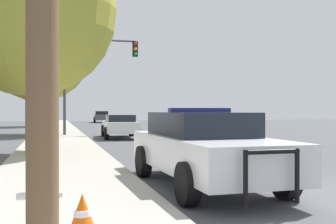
{
  "coord_description": "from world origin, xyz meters",
  "views": [
    {
      "loc": [
        -5.28,
        -6.39,
        1.53
      ],
      "look_at": [
        -0.24,
        12.24,
        1.45
      ],
      "focal_mm": 45.0,
      "sensor_mm": 36.0,
      "label": 1
    }
  ],
  "objects_px": {
    "tree_sidewalk_far": "(44,70)",
    "traffic_cone": "(82,215)",
    "car_background_oncoming": "(179,123)",
    "car_background_midblock": "(120,125)",
    "fire_hydrant": "(40,193)",
    "tree_sidewalk_mid": "(39,51)",
    "tree_sidewalk_near": "(30,10)",
    "police_car": "(203,147)",
    "car_background_distant": "(102,116)",
    "traffic_light": "(94,66)"
  },
  "relations": [
    {
      "from": "tree_sidewalk_far",
      "to": "traffic_cone",
      "type": "relative_size",
      "value": 16.2
    },
    {
      "from": "car_background_oncoming",
      "to": "car_background_midblock",
      "type": "distance_m",
      "value": 5.65
    },
    {
      "from": "car_background_oncoming",
      "to": "car_background_midblock",
      "type": "xyz_separation_m",
      "value": [
        -4.47,
        -3.47,
        -0.01
      ]
    },
    {
      "from": "car_background_midblock",
      "to": "fire_hydrant",
      "type": "bearing_deg",
      "value": -98.28
    },
    {
      "from": "tree_sidewalk_mid",
      "to": "tree_sidewalk_near",
      "type": "xyz_separation_m",
      "value": [
        0.13,
        -12.61,
        -0.35
      ]
    },
    {
      "from": "police_car",
      "to": "tree_sidewalk_far",
      "type": "height_order",
      "value": "tree_sidewalk_far"
    },
    {
      "from": "car_background_midblock",
      "to": "car_background_distant",
      "type": "distance_m",
      "value": 29.36
    },
    {
      "from": "tree_sidewalk_far",
      "to": "police_car",
      "type": "bearing_deg",
      "value": -83.48
    },
    {
      "from": "car_background_midblock",
      "to": "tree_sidewalk_far",
      "type": "height_order",
      "value": "tree_sidewalk_far"
    },
    {
      "from": "police_car",
      "to": "tree_sidewalk_near",
      "type": "height_order",
      "value": "tree_sidewalk_near"
    },
    {
      "from": "traffic_light",
      "to": "traffic_cone",
      "type": "height_order",
      "value": "traffic_light"
    },
    {
      "from": "fire_hydrant",
      "to": "car_background_distant",
      "type": "bearing_deg",
      "value": 83.01
    },
    {
      "from": "fire_hydrant",
      "to": "police_car",
      "type": "bearing_deg",
      "value": 43.22
    },
    {
      "from": "traffic_light",
      "to": "car_background_distant",
      "type": "bearing_deg",
      "value": 82.95
    },
    {
      "from": "traffic_light",
      "to": "traffic_cone",
      "type": "xyz_separation_m",
      "value": [
        -1.9,
        -19.88,
        -3.74
      ]
    },
    {
      "from": "car_background_oncoming",
      "to": "tree_sidewalk_mid",
      "type": "xyz_separation_m",
      "value": [
        -8.86,
        0.85,
        4.52
      ]
    },
    {
      "from": "car_background_midblock",
      "to": "car_background_distant",
      "type": "relative_size",
      "value": 1.07
    },
    {
      "from": "tree_sidewalk_mid",
      "to": "tree_sidewalk_near",
      "type": "distance_m",
      "value": 12.61
    },
    {
      "from": "fire_hydrant",
      "to": "tree_sidewalk_far",
      "type": "xyz_separation_m",
      "value": [
        -0.77,
        36.35,
        4.74
      ]
    },
    {
      "from": "police_car",
      "to": "tree_sidewalk_near",
      "type": "bearing_deg",
      "value": -62.88
    },
    {
      "from": "police_car",
      "to": "car_background_midblock",
      "type": "distance_m",
      "value": 15.07
    },
    {
      "from": "police_car",
      "to": "fire_hydrant",
      "type": "height_order",
      "value": "police_car"
    },
    {
      "from": "traffic_light",
      "to": "tree_sidewalk_near",
      "type": "distance_m",
      "value": 10.31
    },
    {
      "from": "fire_hydrant",
      "to": "tree_sidewalk_near",
      "type": "distance_m",
      "value": 10.58
    },
    {
      "from": "car_background_midblock",
      "to": "police_car",
      "type": "bearing_deg",
      "value": -89.03
    },
    {
      "from": "traffic_light",
      "to": "police_car",
      "type": "bearing_deg",
      "value": -87.6
    },
    {
      "from": "car_background_oncoming",
      "to": "tree_sidewalk_far",
      "type": "xyz_separation_m",
      "value": [
        -8.88,
        14.95,
        4.59
      ]
    },
    {
      "from": "car_background_distant",
      "to": "traffic_cone",
      "type": "height_order",
      "value": "car_background_distant"
    },
    {
      "from": "tree_sidewalk_mid",
      "to": "tree_sidewalk_near",
      "type": "height_order",
      "value": "tree_sidewalk_mid"
    },
    {
      "from": "tree_sidewalk_far",
      "to": "tree_sidewalk_near",
      "type": "xyz_separation_m",
      "value": [
        0.15,
        -26.71,
        -0.42
      ]
    },
    {
      "from": "car_background_distant",
      "to": "tree_sidewalk_mid",
      "type": "relative_size",
      "value": 0.53
    },
    {
      "from": "car_background_oncoming",
      "to": "tree_sidewalk_mid",
      "type": "relative_size",
      "value": 0.49
    },
    {
      "from": "tree_sidewalk_mid",
      "to": "tree_sidewalk_near",
      "type": "bearing_deg",
      "value": -89.42
    },
    {
      "from": "fire_hydrant",
      "to": "traffic_cone",
      "type": "height_order",
      "value": "fire_hydrant"
    },
    {
      "from": "car_background_distant",
      "to": "tree_sidewalk_near",
      "type": "bearing_deg",
      "value": -95.47
    },
    {
      "from": "car_background_midblock",
      "to": "tree_sidewalk_far",
      "type": "xyz_separation_m",
      "value": [
        -4.42,
        18.42,
        4.6
      ]
    },
    {
      "from": "police_car",
      "to": "car_background_midblock",
      "type": "xyz_separation_m",
      "value": [
        0.59,
        15.06,
        -0.09
      ]
    },
    {
      "from": "car_background_distant",
      "to": "traffic_cone",
      "type": "xyz_separation_m",
      "value": [
        -5.33,
        -47.61,
        -0.39
      ]
    },
    {
      "from": "car_background_midblock",
      "to": "tree_sidewalk_mid",
      "type": "relative_size",
      "value": 0.57
    },
    {
      "from": "car_background_distant",
      "to": "traffic_cone",
      "type": "bearing_deg",
      "value": -92.17
    },
    {
      "from": "car_background_oncoming",
      "to": "tree_sidewalk_far",
      "type": "distance_m",
      "value": 17.99
    },
    {
      "from": "tree_sidewalk_mid",
      "to": "car_background_oncoming",
      "type": "bearing_deg",
      "value": -5.48
    },
    {
      "from": "car_background_oncoming",
      "to": "traffic_cone",
      "type": "relative_size",
      "value": 8.47
    },
    {
      "from": "car_background_oncoming",
      "to": "tree_sidewalk_near",
      "type": "height_order",
      "value": "tree_sidewalk_near"
    },
    {
      "from": "car_background_oncoming",
      "to": "police_car",
      "type": "bearing_deg",
      "value": 73.52
    },
    {
      "from": "traffic_light",
      "to": "traffic_cone",
      "type": "bearing_deg",
      "value": -95.45
    },
    {
      "from": "fire_hydrant",
      "to": "traffic_cone",
      "type": "xyz_separation_m",
      "value": [
        0.46,
        -0.39,
        -0.19
      ]
    },
    {
      "from": "tree_sidewalk_mid",
      "to": "police_car",
      "type": "bearing_deg",
      "value": -78.89
    },
    {
      "from": "car_background_oncoming",
      "to": "car_background_distant",
      "type": "height_order",
      "value": "car_background_distant"
    },
    {
      "from": "tree_sidewalk_far",
      "to": "tree_sidewalk_near",
      "type": "relative_size",
      "value": 1.02
    }
  ]
}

